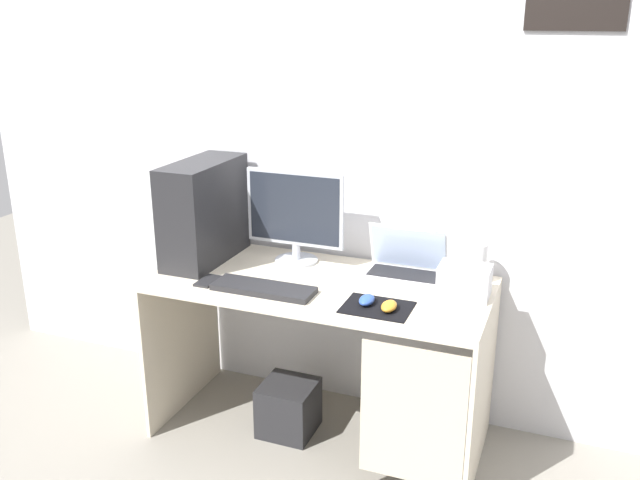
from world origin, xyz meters
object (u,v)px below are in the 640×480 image
object	(u,v)px
pc_tower	(204,211)
monitor	(295,216)
keyboard	(264,288)
mouse_left	(367,300)
subwoofer	(289,408)
mouse_right	(389,306)
speaker	(476,263)
laptop	(405,266)
cell_phone	(208,281)
projector	(464,281)

from	to	relation	value
pc_tower	monitor	xyz separation A→B (m)	(0.40, 0.11, -0.01)
keyboard	pc_tower	bearing A→B (deg)	148.72
mouse_left	subwoofer	world-z (taller)	mouse_left
keyboard	mouse_left	distance (m)	0.43
monitor	mouse_right	size ratio (longest dim) A/B	4.70
speaker	mouse_right	world-z (taller)	speaker
pc_tower	laptop	xyz separation A→B (m)	(0.90, 0.12, -0.18)
mouse_left	cell_phone	bearing A→B (deg)	-178.65
subwoofer	speaker	bearing A→B (deg)	18.92
cell_phone	pc_tower	bearing A→B (deg)	121.49
mouse_left	mouse_right	bearing A→B (deg)	-14.74
laptop	subwoofer	size ratio (longest dim) A/B	1.45
monitor	keyboard	xyz separation A→B (m)	(0.01, -0.36, -0.20)
projector	mouse_left	world-z (taller)	projector
mouse_right	subwoofer	distance (m)	0.82
pc_tower	subwoofer	size ratio (longest dim) A/B	2.04
cell_phone	laptop	bearing A→B (deg)	26.23
projector	pc_tower	bearing A→B (deg)	179.86
speaker	mouse_right	distance (m)	0.49
cell_phone	mouse_left	bearing A→B (deg)	1.35
keyboard	mouse_left	bearing A→B (deg)	2.67
laptop	mouse_left	distance (m)	0.36
pc_tower	subwoofer	distance (m)	0.96
laptop	projector	world-z (taller)	laptop
monitor	laptop	world-z (taller)	monitor
speaker	keyboard	xyz separation A→B (m)	(-0.78, -0.41, -0.07)
monitor	projector	bearing A→B (deg)	-8.23
cell_phone	subwoofer	world-z (taller)	cell_phone
pc_tower	speaker	size ratio (longest dim) A/B	2.83
speaker	monitor	bearing A→B (deg)	-176.51
pc_tower	subwoofer	xyz separation A→B (m)	(0.44, -0.10, -0.85)
speaker	keyboard	distance (m)	0.88
mouse_left	subwoofer	bearing A→B (deg)	161.87
keyboard	mouse_left	size ratio (longest dim) A/B	4.38
speaker	cell_phone	world-z (taller)	speaker
projector	cell_phone	xyz separation A→B (m)	(-1.02, -0.24, -0.06)
monitor	laptop	size ratio (longest dim) A/B	1.32
monitor	mouse_left	world-z (taller)	monitor
mouse_right	mouse_left	bearing A→B (deg)	165.26
cell_phone	speaker	bearing A→B (deg)	21.13
mouse_right	subwoofer	bearing A→B (deg)	162.52
pc_tower	laptop	distance (m)	0.92
pc_tower	cell_phone	size ratio (longest dim) A/B	3.70
projector	keyboard	size ratio (longest dim) A/B	0.48
monitor	mouse_left	xyz separation A→B (m)	(0.44, -0.34, -0.19)
monitor	speaker	world-z (taller)	monitor
monitor	cell_phone	xyz separation A→B (m)	(-0.25, -0.35, -0.21)
keyboard	cell_phone	bearing A→B (deg)	179.16
projector	keyboard	xyz separation A→B (m)	(-0.76, -0.25, -0.05)
speaker	projector	bearing A→B (deg)	-97.13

